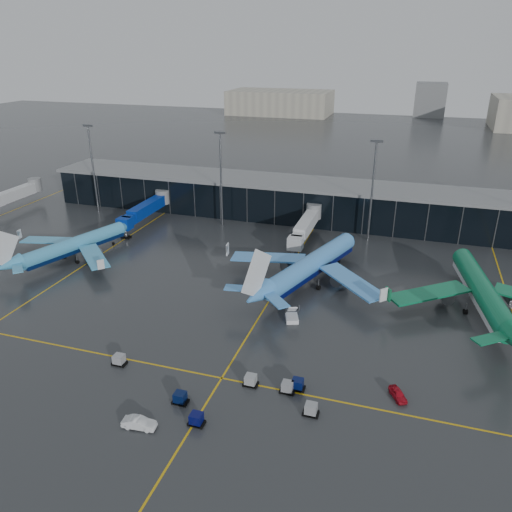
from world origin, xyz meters
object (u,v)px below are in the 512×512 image
(airliner_klm_near, at_px, (312,253))
(baggage_carts, at_px, (233,391))
(airliner_arkefly, at_px, (74,236))
(service_van_white, at_px, (139,423))
(airliner_aer_lingus, at_px, (484,279))
(mobile_airstair, at_px, (292,317))
(service_van_red, at_px, (398,394))

(airliner_klm_near, distance_m, baggage_carts, 40.16)
(airliner_arkefly, xyz_separation_m, service_van_white, (42.36, -45.35, -4.84))
(airliner_aer_lingus, xyz_separation_m, service_van_white, (-45.45, -47.58, -5.78))
(airliner_arkefly, relative_size, mobile_airstair, 9.71)
(airliner_arkefly, bearing_deg, baggage_carts, -16.09)
(airliner_klm_near, relative_size, mobile_airstair, 11.53)
(airliner_aer_lingus, bearing_deg, airliner_arkefly, 171.64)
(airliner_aer_lingus, bearing_deg, service_van_red, -122.99)
(baggage_carts, xyz_separation_m, service_van_white, (-9.54, -9.97, -0.00))
(baggage_carts, relative_size, mobile_airstair, 8.89)
(mobile_airstair, height_order, service_van_white, mobile_airstair)
(service_van_white, bearing_deg, service_van_red, -68.84)
(airliner_arkefly, bearing_deg, service_van_white, -28.76)
(airliner_klm_near, distance_m, airliner_aer_lingus, 32.85)
(service_van_red, bearing_deg, airliner_klm_near, 91.66)
(service_van_white, bearing_deg, airliner_arkefly, 37.04)
(baggage_carts, height_order, service_van_red, baggage_carts)
(mobile_airstair, distance_m, service_van_red, 25.61)
(baggage_carts, bearing_deg, service_van_white, -133.74)
(airliner_arkefly, relative_size, airliner_klm_near, 0.84)
(airliner_arkefly, distance_m, airliner_klm_near, 55.20)
(airliner_klm_near, height_order, airliner_aer_lingus, airliner_klm_near)
(baggage_carts, distance_m, service_van_white, 13.80)
(baggage_carts, relative_size, service_van_white, 7.28)
(airliner_arkefly, distance_m, service_van_red, 80.05)
(airliner_aer_lingus, height_order, service_van_red, airliner_aer_lingus)
(airliner_arkefly, distance_m, service_van_white, 62.25)
(airliner_arkefly, xyz_separation_m, mobile_airstair, (54.91, -12.36, -4.83))
(airliner_klm_near, height_order, baggage_carts, airliner_klm_near)
(airliner_arkefly, relative_size, service_van_red, 9.64)
(airliner_aer_lingus, bearing_deg, baggage_carts, -143.49)
(service_van_red, bearing_deg, airliner_aer_lingus, 37.99)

